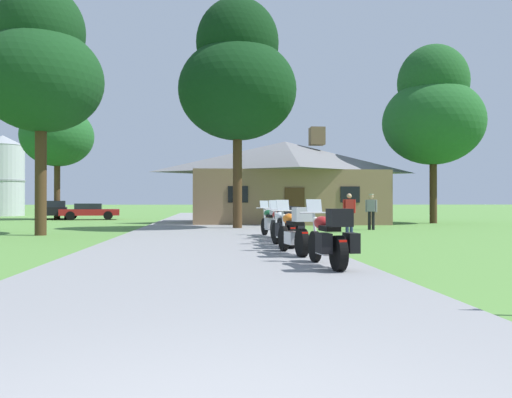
% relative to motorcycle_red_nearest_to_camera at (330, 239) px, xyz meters
% --- Properties ---
extents(ground_plane, '(500.00, 500.00, 0.00)m').
position_rel_motorcycle_red_nearest_to_camera_xyz_m(ground_plane, '(-2.35, 12.89, -0.61)').
color(ground_plane, '#56893D').
extents(asphalt_driveway, '(6.40, 80.00, 0.06)m').
position_rel_motorcycle_red_nearest_to_camera_xyz_m(asphalt_driveway, '(-2.35, 10.89, -0.58)').
color(asphalt_driveway, gray).
rests_on(asphalt_driveway, ground).
extents(motorcycle_red_nearest_to_camera, '(0.83, 2.08, 1.30)m').
position_rel_motorcycle_red_nearest_to_camera_xyz_m(motorcycle_red_nearest_to_camera, '(0.00, 0.00, 0.00)').
color(motorcycle_red_nearest_to_camera, black).
rests_on(motorcycle_red_nearest_to_camera, asphalt_driveway).
extents(motorcycle_orange_second_in_row, '(0.77, 2.08, 1.30)m').
position_rel_motorcycle_red_nearest_to_camera_xyz_m(motorcycle_orange_second_in_row, '(-0.26, 2.53, 0.01)').
color(motorcycle_orange_second_in_row, black).
rests_on(motorcycle_orange_second_in_row, asphalt_driveway).
extents(motorcycle_white_third_in_row, '(0.91, 2.08, 1.30)m').
position_rel_motorcycle_red_nearest_to_camera_xyz_m(motorcycle_white_third_in_row, '(-0.17, 4.56, 0.00)').
color(motorcycle_white_third_in_row, black).
rests_on(motorcycle_white_third_in_row, asphalt_driveway).
extents(motorcycle_red_fourth_in_row, '(0.84, 2.08, 1.30)m').
position_rel_motorcycle_red_nearest_to_camera_xyz_m(motorcycle_red_fourth_in_row, '(-0.01, 6.68, 0.00)').
color(motorcycle_red_fourth_in_row, black).
rests_on(motorcycle_red_fourth_in_row, asphalt_driveway).
extents(motorcycle_green_farthest_in_row, '(0.96, 2.07, 1.30)m').
position_rel_motorcycle_red_nearest_to_camera_xyz_m(motorcycle_green_farthest_in_row, '(-0.02, 8.80, 0.00)').
color(motorcycle_green_farthest_in_row, black).
rests_on(motorcycle_green_farthest_in_row, asphalt_driveway).
extents(stone_lodge, '(11.86, 7.54, 5.97)m').
position_rel_motorcycle_red_nearest_to_camera_xyz_m(stone_lodge, '(2.45, 22.24, 2.00)').
color(stone_lodge, '#896B4C').
rests_on(stone_lodge, ground).
extents(bystander_gray_shirt_near_lodge, '(0.50, 0.36, 1.69)m').
position_rel_motorcycle_red_nearest_to_camera_xyz_m(bystander_gray_shirt_near_lodge, '(5.31, 14.05, 0.34)').
color(bystander_gray_shirt_near_lodge, black).
rests_on(bystander_gray_shirt_near_lodge, ground).
extents(bystander_red_shirt_beside_signpost, '(0.55, 0.23, 1.67)m').
position_rel_motorcycle_red_nearest_to_camera_xyz_m(bystander_red_shirt_beside_signpost, '(3.66, 11.91, 0.32)').
color(bystander_red_shirt_beside_signpost, navy).
rests_on(bystander_red_shirt_beside_signpost, ground).
extents(tree_by_lodge_front, '(5.66, 5.66, 11.07)m').
position_rel_motorcycle_red_nearest_to_camera_xyz_m(tree_by_lodge_front, '(-0.91, 15.16, 6.74)').
color(tree_by_lodge_front, '#422D19').
rests_on(tree_by_lodge_front, ground).
extents(tree_right_of_lodge, '(6.14, 6.14, 10.98)m').
position_rel_motorcycle_red_nearest_to_camera_xyz_m(tree_right_of_lodge, '(11.47, 21.05, 6.34)').
color(tree_right_of_lodge, '#422D19').
rests_on(tree_right_of_lodge, ground).
extents(tree_left_near, '(4.80, 4.80, 9.81)m').
position_rel_motorcycle_red_nearest_to_camera_xyz_m(tree_left_near, '(-8.83, 11.31, 6.03)').
color(tree_left_near, '#422D19').
rests_on(tree_left_near, ground).
extents(tree_left_far, '(5.28, 5.28, 10.30)m').
position_rel_motorcycle_red_nearest_to_camera_xyz_m(tree_left_far, '(-13.49, 29.89, 6.21)').
color(tree_left_far, '#422D19').
rests_on(tree_left_far, ground).
extents(metal_silo_distant, '(3.99, 3.99, 7.60)m').
position_rel_motorcycle_red_nearest_to_camera_xyz_m(metal_silo_distant, '(-21.64, 41.00, 3.20)').
color(metal_silo_distant, '#B2B7BC').
rests_on(metal_silo_distant, ground).
extents(parked_black_suv_far_left, '(2.93, 4.91, 1.40)m').
position_rel_motorcycle_red_nearest_to_camera_xyz_m(parked_black_suv_far_left, '(-14.05, 31.11, 0.17)').
color(parked_black_suv_far_left, black).
rests_on(parked_black_suv_far_left, ground).
extents(parked_red_sedan_far_left, '(4.44, 2.49, 1.20)m').
position_rel_motorcycle_red_nearest_to_camera_xyz_m(parked_red_sedan_far_left, '(-11.05, 29.52, 0.03)').
color(parked_red_sedan_far_left, maroon).
rests_on(parked_red_sedan_far_left, ground).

